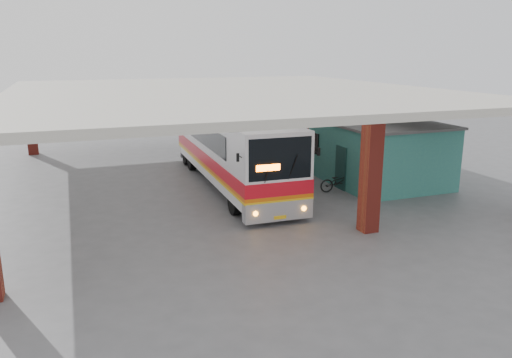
{
  "coord_description": "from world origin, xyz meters",
  "views": [
    {
      "loc": [
        -7.09,
        -18.04,
        6.53
      ],
      "look_at": [
        -0.34,
        0.0,
        1.58
      ],
      "focal_mm": 35.0,
      "sensor_mm": 36.0,
      "label": 1
    }
  ],
  "objects": [
    {
      "name": "pedestrian",
      "position": [
        1.3,
        -0.56,
        0.91
      ],
      "size": [
        0.79,
        0.71,
        1.82
      ],
      "primitive_type": "imported",
      "rotation": [
        0.0,
        0.0,
        3.67
      ],
      "color": "red",
      "rests_on": "ground"
    },
    {
      "name": "ground",
      "position": [
        0.0,
        0.0,
        0.0
      ],
      "size": [
        90.0,
        90.0,
        0.0
      ],
      "primitive_type": "plane",
      "color": "#515154",
      "rests_on": "ground"
    },
    {
      "name": "red_chair",
      "position": [
        4.83,
        6.08,
        0.4
      ],
      "size": [
        0.6,
        0.6,
        0.88
      ],
      "rotation": [
        0.0,
        0.0,
        -0.39
      ],
      "color": "#AC1224",
      "rests_on": "ground"
    },
    {
      "name": "shop_building",
      "position": [
        7.49,
        4.0,
        1.56
      ],
      "size": [
        5.2,
        8.2,
        3.11
      ],
      "color": "#2B6D6A",
      "rests_on": "ground"
    },
    {
      "name": "coach_bus",
      "position": [
        0.26,
        5.13,
        1.92
      ],
      "size": [
        3.12,
        13.37,
        3.87
      ],
      "rotation": [
        0.0,
        0.0,
        -0.03
      ],
      "color": "silver",
      "rests_on": "ground"
    },
    {
      "name": "canopy_roof",
      "position": [
        0.5,
        6.5,
        4.5
      ],
      "size": [
        21.0,
        23.0,
        0.3
      ],
      "primitive_type": "cube",
      "color": "beige",
      "rests_on": "brick_columns"
    },
    {
      "name": "brick_columns",
      "position": [
        1.43,
        5.0,
        2.17
      ],
      "size": [
        20.1,
        21.6,
        4.35
      ],
      "color": "maroon",
      "rests_on": "ground"
    },
    {
      "name": "motorcycle",
      "position": [
        4.7,
        2.13,
        0.5
      ],
      "size": [
        1.96,
        0.87,
        1.0
      ],
      "primitive_type": "imported",
      "rotation": [
        0.0,
        0.0,
        1.46
      ],
      "color": "black",
      "rests_on": "ground"
    }
  ]
}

